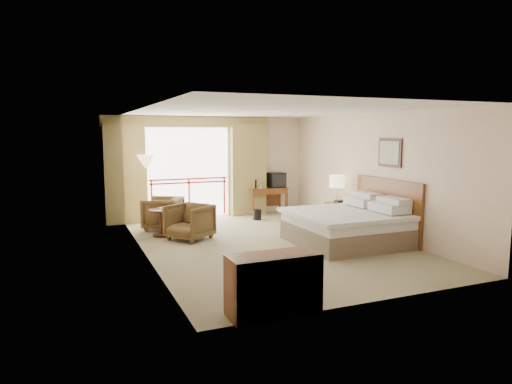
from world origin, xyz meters
name	(u,v)px	position (x,y,z in m)	size (l,w,h in m)	color
floor	(270,244)	(0.00, 0.00, 0.00)	(7.00, 7.00, 0.00)	gray
ceiling	(270,111)	(0.00, 0.00, 2.70)	(7.00, 7.00, 0.00)	white
wall_back	(217,167)	(0.00, 3.50, 1.35)	(5.00, 5.00, 0.00)	beige
wall_front	(380,203)	(0.00, -3.50, 1.35)	(5.00, 5.00, 0.00)	beige
wall_left	(144,184)	(-2.50, 0.00, 1.35)	(7.00, 7.00, 0.00)	beige
wall_right	(372,174)	(2.50, 0.00, 1.35)	(7.00, 7.00, 0.00)	beige
balcony_door	(189,173)	(-0.80, 3.48, 1.20)	(2.40, 2.40, 0.00)	white
balcony_railing	(189,188)	(-0.80, 3.46, 0.81)	(2.09, 0.03, 1.02)	#AB250E
curtain_left	(125,174)	(-2.45, 3.35, 1.25)	(1.00, 0.26, 2.50)	olive
curtain_right	(248,170)	(0.85, 3.35, 1.25)	(1.00, 0.26, 2.50)	olive
valance	(188,122)	(-0.80, 3.38, 2.55)	(4.40, 0.22, 0.28)	olive
hvac_vent	(261,130)	(1.30, 3.47, 2.35)	(0.50, 0.04, 0.50)	silver
bed	(348,225)	(1.50, -0.60, 0.38)	(2.13, 2.06, 0.97)	brown
headboard	(387,209)	(2.46, -0.60, 0.65)	(0.06, 2.10, 1.30)	#5B2F16
framed_art	(390,153)	(2.47, -0.60, 1.85)	(0.04, 0.72, 0.60)	black
nightstand	(337,215)	(2.16, 0.83, 0.30)	(0.43, 0.51, 0.61)	#5B2F16
table_lamp	(337,182)	(2.16, 0.88, 1.10)	(0.36, 0.36, 0.64)	tan
phone	(340,202)	(2.11, 0.68, 0.65)	(0.20, 0.15, 0.09)	black
desk	(266,193)	(1.38, 3.32, 0.57)	(1.12, 0.54, 0.73)	#5B2F16
tv	(276,180)	(1.68, 3.26, 0.94)	(0.47, 0.37, 0.42)	black
coffee_maker	(255,184)	(1.03, 3.27, 0.85)	(0.12, 0.12, 0.26)	black
cup	(261,187)	(1.18, 3.22, 0.77)	(0.06, 0.06, 0.09)	white
wastebasket	(257,215)	(0.77, 2.52, 0.14)	(0.22, 0.22, 0.27)	black
armchair_far	(163,229)	(-1.74, 2.25, 0.00)	(0.82, 0.85, 0.77)	#453018
armchair_near	(190,239)	(-1.42, 1.01, 0.00)	(0.81, 0.83, 0.76)	#453018
side_table	(161,218)	(-1.91, 1.56, 0.41)	(0.55, 0.55, 0.60)	black
book	(161,209)	(-1.91, 1.56, 0.60)	(0.17, 0.23, 0.02)	white
floor_lamp	(146,165)	(-2.02, 2.74, 1.50)	(0.44, 0.44, 1.74)	tan
dresser	(274,285)	(-1.48, -3.36, 0.38)	(1.15, 0.49, 0.77)	#5B2F16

